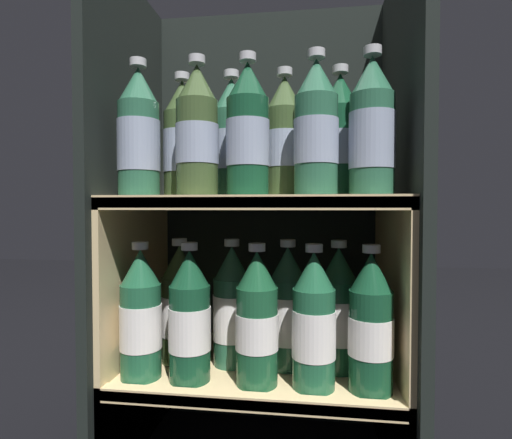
% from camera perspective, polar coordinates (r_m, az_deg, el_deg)
% --- Properties ---
extents(fridge_back_wall, '(0.58, 0.02, 1.00)m').
position_cam_1_polar(fridge_back_wall, '(0.99, 1.76, 0.27)').
color(fridge_back_wall, black).
rests_on(fridge_back_wall, ground_plane).
extents(fridge_side_left, '(0.02, 0.38, 1.00)m').
position_cam_1_polar(fridge_side_left, '(0.89, -17.59, 0.02)').
color(fridge_side_left, black).
rests_on(fridge_side_left, ground_plane).
extents(fridge_side_right, '(0.02, 0.38, 1.00)m').
position_cam_1_polar(fridge_side_right, '(0.83, 20.03, -0.13)').
color(fridge_side_right, black).
rests_on(fridge_side_right, ground_plane).
extents(shelf_lower, '(0.54, 0.34, 0.21)m').
position_cam_1_polar(shelf_lower, '(0.88, 0.38, -22.23)').
color(shelf_lower, '#DBBC84').
rests_on(shelf_lower, ground_plane).
extents(shelf_upper, '(0.54, 0.34, 0.54)m').
position_cam_1_polar(shelf_upper, '(0.82, 0.41, -7.97)').
color(shelf_upper, '#DBBC84').
rests_on(shelf_upper, ground_plane).
extents(bottle_upper_front_0, '(0.08, 0.08, 0.25)m').
position_cam_1_polar(bottle_upper_front_0, '(0.78, -16.42, 11.23)').
color(bottle_upper_front_0, '#285B42').
rests_on(bottle_upper_front_0, shelf_upper).
extents(bottle_upper_front_1, '(0.08, 0.08, 0.25)m').
position_cam_1_polar(bottle_upper_front_1, '(0.74, -8.41, 11.86)').
color(bottle_upper_front_1, '#384C28').
rests_on(bottle_upper_front_1, shelf_upper).
extents(bottle_upper_front_2, '(0.08, 0.08, 0.25)m').
position_cam_1_polar(bottle_upper_front_2, '(0.72, -1.20, 12.11)').
color(bottle_upper_front_2, '#144228').
rests_on(bottle_upper_front_2, shelf_upper).
extents(bottle_upper_front_3, '(0.08, 0.08, 0.25)m').
position_cam_1_polar(bottle_upper_front_3, '(0.71, 8.57, 12.23)').
color(bottle_upper_front_3, '#285B42').
rests_on(bottle_upper_front_3, shelf_upper).
extents(bottle_upper_front_4, '(0.08, 0.08, 0.25)m').
position_cam_1_polar(bottle_upper_front_4, '(0.72, 16.23, 11.99)').
color(bottle_upper_front_4, '#285B42').
rests_on(bottle_upper_front_4, shelf_upper).
extents(bottle_upper_back_0, '(0.08, 0.08, 0.25)m').
position_cam_1_polar(bottle_upper_back_0, '(0.84, -10.47, 10.63)').
color(bottle_upper_back_0, '#384C28').
rests_on(bottle_upper_back_0, shelf_upper).
extents(bottle_upper_back_1, '(0.08, 0.08, 0.25)m').
position_cam_1_polar(bottle_upper_back_1, '(0.81, -3.53, 10.96)').
color(bottle_upper_back_1, '#285B42').
rests_on(bottle_upper_back_1, shelf_upper).
extents(bottle_upper_back_2, '(0.08, 0.08, 0.25)m').
position_cam_1_polar(bottle_upper_back_2, '(0.80, 4.09, 11.14)').
color(bottle_upper_back_2, '#384C28').
rests_on(bottle_upper_back_2, shelf_upper).
extents(bottle_upper_back_3, '(0.08, 0.08, 0.25)m').
position_cam_1_polar(bottle_upper_back_3, '(0.80, 11.90, 11.13)').
color(bottle_upper_back_3, '#144228').
rests_on(bottle_upper_back_3, shelf_upper).
extents(bottle_lower_front_0, '(0.08, 0.08, 0.25)m').
position_cam_1_polar(bottle_lower_front_0, '(0.79, -16.14, -13.28)').
color(bottle_lower_front_0, '#1E5638').
rests_on(bottle_lower_front_0, shelf_lower).
extents(bottle_lower_front_1, '(0.08, 0.08, 0.25)m').
position_cam_1_polar(bottle_lower_front_1, '(0.76, -9.45, -13.86)').
color(bottle_lower_front_1, '#144228').
rests_on(bottle_lower_front_1, shelf_lower).
extents(bottle_lower_front_2, '(0.08, 0.08, 0.25)m').
position_cam_1_polar(bottle_lower_front_2, '(0.74, 0.13, -14.33)').
color(bottle_lower_front_2, '#194C2D').
rests_on(bottle_lower_front_2, shelf_lower).
extents(bottle_lower_front_3, '(0.08, 0.08, 0.25)m').
position_cam_1_polar(bottle_lower_front_3, '(0.73, 8.25, -14.56)').
color(bottle_lower_front_3, '#1E5638').
rests_on(bottle_lower_front_3, shelf_lower).
extents(bottle_lower_front_4, '(0.08, 0.08, 0.25)m').
position_cam_1_polar(bottle_lower_front_4, '(0.74, 16.07, -14.37)').
color(bottle_lower_front_4, '#144228').
rests_on(bottle_lower_front_4, shelf_lower).
extents(bottle_lower_back_0, '(0.08, 0.08, 0.25)m').
position_cam_1_polar(bottle_lower_back_0, '(0.85, -10.83, -12.16)').
color(bottle_lower_back_0, '#384C28').
rests_on(bottle_lower_back_0, shelf_lower).
extents(bottle_lower_back_1, '(0.08, 0.08, 0.25)m').
position_cam_1_polar(bottle_lower_back_1, '(0.83, -3.45, -12.63)').
color(bottle_lower_back_1, '#285B42').
rests_on(bottle_lower_back_1, shelf_lower).
extents(bottle_lower_back_2, '(0.08, 0.08, 0.25)m').
position_cam_1_polar(bottle_lower_back_2, '(0.81, 4.55, -12.88)').
color(bottle_lower_back_2, '#285B42').
rests_on(bottle_lower_back_2, shelf_lower).
extents(bottle_lower_back_3, '(0.08, 0.08, 0.25)m').
position_cam_1_polar(bottle_lower_back_3, '(0.81, 11.69, -12.87)').
color(bottle_lower_back_3, '#1E5638').
rests_on(bottle_lower_back_3, shelf_lower).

